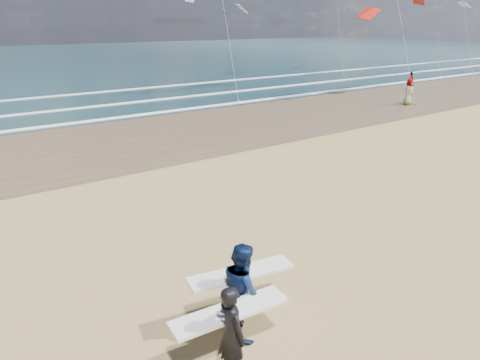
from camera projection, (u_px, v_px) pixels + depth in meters
wet_sand_strip at (336, 105)px, 31.85m from camera, size 220.00×12.00×0.01m
ocean at (102, 58)px, 73.40m from camera, size 220.00×100.00×0.02m
foam_breakers at (255, 88)px, 39.60m from camera, size 220.00×11.70×0.05m
surfer_near at (231, 330)px, 7.30m from camera, size 2.24×1.04×1.82m
surfer_far at (243, 288)px, 8.32m from camera, size 2.26×1.38×1.97m
beachgoer_0 at (409, 92)px, 31.59m from camera, size 1.05×0.79×1.93m
beachgoer_1 at (411, 81)px, 38.10m from camera, size 1.04×0.64×1.65m
kite_0 at (400, 16)px, 32.18m from camera, size 7.13×4.88×10.41m
kite_1 at (227, 27)px, 33.80m from camera, size 5.53×4.71×9.94m
kite_2 at (436, 0)px, 46.83m from camera, size 5.49×4.70×15.05m
kite_5 at (337, 6)px, 47.21m from camera, size 5.32×4.69×14.02m
kite_7 at (464, 14)px, 43.59m from camera, size 6.39×4.80×11.50m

